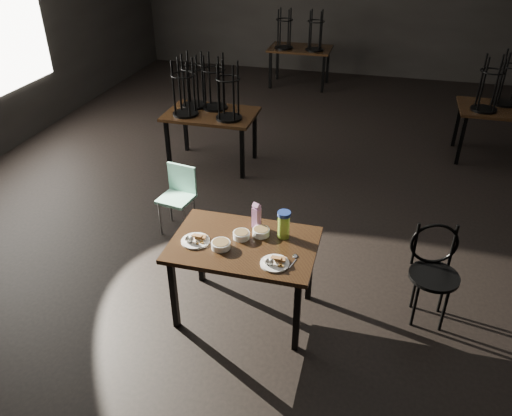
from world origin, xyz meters
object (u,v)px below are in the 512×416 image
(juice_carton, at_px, (256,216))
(water_bottle, at_px, (284,224))
(bentwood_chair, at_px, (434,266))
(school_chair, at_px, (178,192))
(main_table, at_px, (244,251))

(juice_carton, xyz_separation_m, water_bottle, (0.26, -0.09, 0.01))
(juice_carton, bearing_deg, bentwood_chair, 4.95)
(juice_carton, relative_size, school_chair, 0.33)
(bentwood_chair, bearing_deg, juice_carton, 175.82)
(bentwood_chair, distance_m, school_chair, 2.73)
(main_table, relative_size, school_chair, 1.63)
(bentwood_chair, height_order, school_chair, bentwood_chair)
(juice_carton, distance_m, water_bottle, 0.27)
(juice_carton, bearing_deg, water_bottle, -18.87)
(juice_carton, height_order, school_chair, juice_carton)
(main_table, height_order, school_chair, main_table)
(bentwood_chair, bearing_deg, school_chair, 154.63)
(water_bottle, relative_size, school_chair, 0.33)
(school_chair, bearing_deg, juice_carton, -29.47)
(main_table, bearing_deg, bentwood_chair, 13.97)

